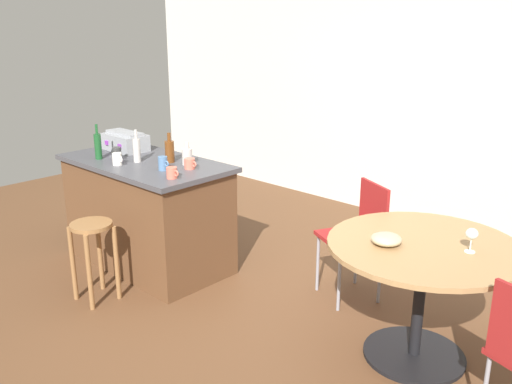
{
  "coord_description": "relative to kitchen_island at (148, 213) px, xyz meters",
  "views": [
    {
      "loc": [
        2.56,
        -2.41,
        2.02
      ],
      "look_at": [
        -0.14,
        0.47,
        0.79
      ],
      "focal_mm": 38.66,
      "sensor_mm": 36.0,
      "label": 1
    }
  ],
  "objects": [
    {
      "name": "cup_0",
      "position": [
        -0.04,
        -0.23,
        0.5
      ],
      "size": [
        0.11,
        0.07,
        0.1
      ],
      "color": "white",
      "rests_on": "kitchen_island"
    },
    {
      "name": "cup_4",
      "position": [
        -0.18,
        -0.14,
        0.51
      ],
      "size": [
        0.11,
        0.07,
        0.11
      ],
      "color": "#383838",
      "rests_on": "kitchen_island"
    },
    {
      "name": "kitchen_island",
      "position": [
        0.0,
        0.0,
        0.0
      ],
      "size": [
        1.49,
        0.8,
        0.91
      ],
      "color": "brown",
      "rests_on": "ground_plane"
    },
    {
      "name": "cup_3",
      "position": [
        0.47,
        0.09,
        0.5
      ],
      "size": [
        0.12,
        0.08,
        0.08
      ],
      "color": "#DB6651",
      "rests_on": "kitchen_island"
    },
    {
      "name": "serving_bowl",
      "position": [
        2.21,
        0.11,
        0.34
      ],
      "size": [
        0.18,
        0.18,
        0.07
      ],
      "primitive_type": "ellipsoid",
      "color": "tan",
      "rests_on": "dining_table"
    },
    {
      "name": "toolbox",
      "position": [
        -0.44,
        0.12,
        0.53
      ],
      "size": [
        0.4,
        0.26,
        0.17
      ],
      "color": "gray",
      "rests_on": "kitchen_island"
    },
    {
      "name": "bottle_2",
      "position": [
        -0.01,
        -0.06,
        0.56
      ],
      "size": [
        0.06,
        0.06,
        0.27
      ],
      "color": "#B7B2AD",
      "rests_on": "kitchen_island"
    },
    {
      "name": "bottle_1",
      "position": [
        0.36,
        0.16,
        0.52
      ],
      "size": [
        0.08,
        0.08,
        0.18
      ],
      "color": "#B7B2AD",
      "rests_on": "kitchen_island"
    },
    {
      "name": "folding_chair_far",
      "position": [
        1.64,
        0.72,
        0.07
      ],
      "size": [
        0.54,
        0.54,
        0.88
      ],
      "color": "maroon",
      "rests_on": "ground_plane"
    },
    {
      "name": "wooden_stool",
      "position": [
        0.25,
        -0.67,
        -0.02
      ],
      "size": [
        0.31,
        0.31,
        0.61
      ],
      "color": "olive",
      "rests_on": "ground_plane"
    },
    {
      "name": "bottle_3",
      "position": [
        -0.32,
        -0.22,
        0.57
      ],
      "size": [
        0.06,
        0.06,
        0.29
      ],
      "color": "#194C23",
      "rests_on": "kitchen_island"
    },
    {
      "name": "cup_1",
      "position": [
        0.59,
        -0.18,
        0.5
      ],
      "size": [
        0.11,
        0.08,
        0.08
      ],
      "color": "#DB6651",
      "rests_on": "kitchen_island"
    },
    {
      "name": "back_wall",
      "position": [
        1.14,
        2.58,
        0.89
      ],
      "size": [
        8.0,
        0.1,
        2.7
      ],
      "primitive_type": "cube",
      "color": "beige",
      "rests_on": "ground_plane"
    },
    {
      "name": "wine_glass",
      "position": [
        2.61,
        0.34,
        0.41
      ],
      "size": [
        0.07,
        0.07,
        0.14
      ],
      "color": "silver",
      "rests_on": "dining_table"
    },
    {
      "name": "cup_2",
      "position": [
        0.36,
        -0.08,
        0.51
      ],
      "size": [
        0.11,
        0.07,
        0.11
      ],
      "color": "#4C7099",
      "rests_on": "kitchen_island"
    },
    {
      "name": "bottle_0",
      "position": [
        0.19,
        0.12,
        0.55
      ],
      "size": [
        0.08,
        0.08,
        0.24
      ],
      "color": "#603314",
      "rests_on": "kitchen_island"
    },
    {
      "name": "dining_table",
      "position": [
        2.37,
        0.28,
        0.13
      ],
      "size": [
        1.14,
        1.14,
        0.76
      ],
      "color": "black",
      "rests_on": "ground_plane"
    },
    {
      "name": "ground_plane",
      "position": [
        1.14,
        -0.18,
        -0.46
      ],
      "size": [
        8.8,
        8.8,
        0.0
      ],
      "primitive_type": "plane",
      "color": "brown"
    }
  ]
}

